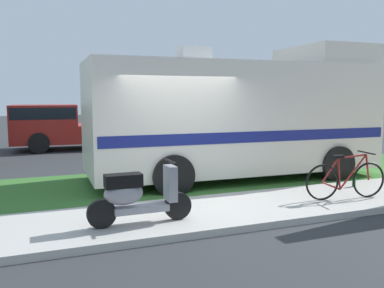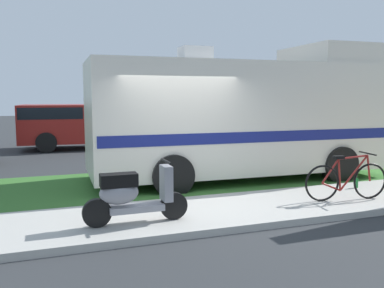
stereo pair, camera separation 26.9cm
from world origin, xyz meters
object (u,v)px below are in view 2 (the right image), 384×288
at_px(scooter, 132,195).
at_px(bicycle, 346,180).
at_px(bottle_green, 356,183).
at_px(pickup_truck_far, 75,125).
at_px(motorhome_rv, 240,116).

height_order(scooter, bicycle, scooter).
bearing_deg(bottle_green, bicycle, -140.54).
distance_m(scooter, bicycle, 4.12).
xyz_separation_m(bicycle, bottle_green, (0.94, 0.77, -0.28)).
bearing_deg(pickup_truck_far, bicycle, -68.47).
xyz_separation_m(scooter, bicycle, (4.12, 0.06, -0.07)).
distance_m(bicycle, bottle_green, 1.25).
bearing_deg(motorhome_rv, pickup_truck_far, 113.76).
height_order(motorhome_rv, bicycle, motorhome_rv).
xyz_separation_m(bicycle, pickup_truck_far, (-4.23, 10.73, 0.44)).
bearing_deg(scooter, pickup_truck_far, 90.60).
distance_m(scooter, pickup_truck_far, 10.79).
height_order(bicycle, bottle_green, bicycle).
height_order(bicycle, pickup_truck_far, pickup_truck_far).
relative_size(bicycle, pickup_truck_far, 0.30).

